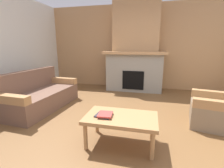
# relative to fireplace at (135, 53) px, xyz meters

# --- Properties ---
(ground) EXTENTS (9.00, 9.00, 0.00)m
(ground) POSITION_rel_fireplace_xyz_m (0.00, -2.62, -1.16)
(ground) COLOR brown
(wall_back_wood_panel) EXTENTS (6.00, 0.12, 2.70)m
(wall_back_wood_panel) POSITION_rel_fireplace_xyz_m (0.00, 0.38, 0.19)
(wall_back_wood_panel) COLOR tan
(wall_back_wood_panel) RESTS_ON ground
(fireplace) EXTENTS (1.90, 0.82, 2.70)m
(fireplace) POSITION_rel_fireplace_xyz_m (0.00, 0.00, 0.00)
(fireplace) COLOR gray
(fireplace) RESTS_ON ground
(couch) EXTENTS (0.92, 1.84, 0.85)m
(couch) POSITION_rel_fireplace_xyz_m (-1.93, -2.13, -0.88)
(couch) COLOR brown
(couch) RESTS_ON ground
(armchair) EXTENTS (0.89, 0.89, 0.85)m
(armchair) POSITION_rel_fireplace_xyz_m (1.69, -2.15, -0.87)
(armchair) COLOR #847056
(armchair) RESTS_ON ground
(coffee_table) EXTENTS (1.00, 0.60, 0.43)m
(coffee_table) POSITION_rel_fireplace_xyz_m (0.13, -3.10, -0.79)
(coffee_table) COLOR #A87A4C
(coffee_table) RESTS_ON ground
(book_stack_near_edge) EXTENTS (0.25, 0.24, 0.04)m
(book_stack_near_edge) POSITION_rel_fireplace_xyz_m (-0.09, -3.15, -0.71)
(book_stack_near_edge) COLOR #2D2D33
(book_stack_near_edge) RESTS_ON coffee_table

